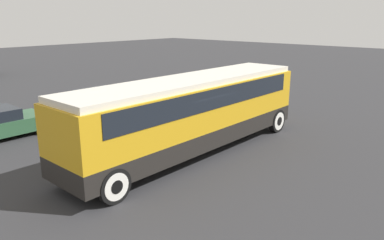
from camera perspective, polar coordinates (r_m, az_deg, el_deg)
ground_plane at (r=15.17m, az=-0.00°, el=-5.01°), size 120.00×120.00×0.00m
tour_bus at (r=14.69m, az=0.25°, el=1.86°), size 11.41×2.50×3.05m
parked_car_near at (r=18.90m, az=-10.53°, el=1.01°), size 4.44×1.80×1.35m
parked_car_far at (r=21.64m, az=-13.78°, el=2.81°), size 4.33×1.90×1.44m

